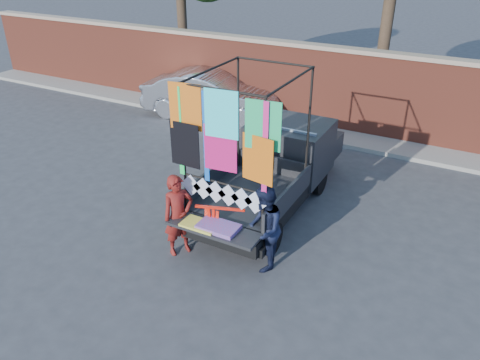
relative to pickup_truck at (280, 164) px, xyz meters
The scene contains 8 objects.
ground 2.38m from the pickup_truck, 96.25° to the right, with size 90.00×90.00×0.00m, color #38383A.
brick_wall 4.82m from the pickup_truck, 92.89° to the left, with size 30.00×0.45×2.61m.
curb 4.17m from the pickup_truck, 93.39° to the left, with size 30.00×1.20×0.12m, color gray.
pickup_truck is the anchor object (origin of this frame).
sedan 5.77m from the pickup_truck, 137.24° to the left, with size 1.63×4.66×1.54m, color silver.
woman 3.04m from the pickup_truck, 105.25° to the right, with size 0.61×0.40×1.67m, color maroon.
man 2.71m from the pickup_truck, 71.96° to the right, with size 0.82×0.64×1.69m, color #131931.
streamer_bundle 2.77m from the pickup_truck, 91.71° to the right, with size 0.90×0.35×0.64m.
Camera 1 is at (4.07, -6.82, 5.62)m, focal length 35.00 mm.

